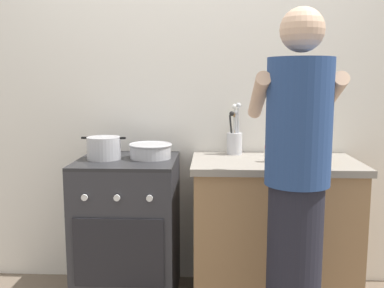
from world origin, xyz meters
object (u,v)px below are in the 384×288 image
object	(u,v)px
pot	(104,148)
mixing_bowl	(150,150)
person	(296,192)
oil_bottle	(323,147)
spice_bottle	(268,154)
stove_range	(129,230)
utensil_crock	(235,139)

from	to	relation	value
pot	mixing_bowl	bearing A→B (deg)	8.88
person	oil_bottle	bearing A→B (deg)	64.29
mixing_bowl	spice_bottle	world-z (taller)	spice_bottle
pot	spice_bottle	world-z (taller)	pot
spice_bottle	oil_bottle	world-z (taller)	oil_bottle
stove_range	person	size ratio (longest dim) A/B	0.53
mixing_bowl	pot	bearing A→B (deg)	-171.12
spice_bottle	utensil_crock	bearing A→B (deg)	124.99
stove_range	spice_bottle	distance (m)	0.99
mixing_bowl	utensil_crock	xyz separation A→B (m)	(0.53, 0.17, 0.05)
person	pot	bearing A→B (deg)	150.32
mixing_bowl	person	xyz separation A→B (m)	(0.77, -0.64, -0.09)
stove_range	utensil_crock	bearing A→B (deg)	17.39
person	utensil_crock	bearing A→B (deg)	106.84
pot	stove_range	bearing A→B (deg)	2.77
pot	oil_bottle	world-z (taller)	oil_bottle
oil_bottle	person	bearing A→B (deg)	-115.71
spice_bottle	oil_bottle	bearing A→B (deg)	-7.77
mixing_bowl	utensil_crock	world-z (taller)	utensil_crock
stove_range	spice_bottle	xyz separation A→B (m)	(0.85, -0.05, 0.50)
mixing_bowl	person	world-z (taller)	person
spice_bottle	person	distance (m)	0.56
utensil_crock	oil_bottle	world-z (taller)	utensil_crock
pot	oil_bottle	xyz separation A→B (m)	(1.30, -0.09, 0.03)
person	mixing_bowl	bearing A→B (deg)	140.22
spice_bottle	mixing_bowl	bearing A→B (deg)	172.72
stove_range	utensil_crock	world-z (taller)	utensil_crock
utensil_crock	spice_bottle	distance (m)	0.33
utensil_crock	stove_range	bearing A→B (deg)	-162.61
mixing_bowl	oil_bottle	bearing A→B (deg)	-7.43
utensil_crock	mixing_bowl	bearing A→B (deg)	-161.94
pot	spice_bottle	bearing A→B (deg)	-2.72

